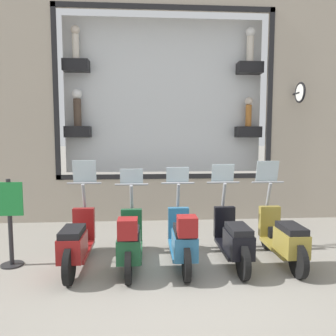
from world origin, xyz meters
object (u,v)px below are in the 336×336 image
at_px(scooter_green_3, 130,241).
at_px(scooter_red_4, 77,242).
at_px(scooter_olive_0, 284,238).
at_px(shop_sign_post, 10,220).
at_px(scooter_teal_2, 183,239).
at_px(scooter_black_1, 233,239).

relative_size(scooter_green_3, scooter_red_4, 0.99).
distance_m(scooter_olive_0, shop_sign_post, 4.52).
xyz_separation_m(scooter_teal_2, scooter_red_4, (0.07, 1.69, -0.03)).
relative_size(scooter_olive_0, scooter_black_1, 1.00).
bearing_deg(scooter_green_3, scooter_olive_0, -88.46).
distance_m(scooter_green_3, shop_sign_post, 2.00).
height_order(scooter_black_1, scooter_teal_2, scooter_black_1).
bearing_deg(scooter_green_3, shop_sign_post, 81.40).
relative_size(scooter_black_1, scooter_red_4, 1.00).
height_order(scooter_black_1, scooter_green_3, scooter_black_1).
bearing_deg(scooter_red_4, scooter_black_1, -90.09).
xyz_separation_m(scooter_black_1, shop_sign_post, (0.23, 3.65, 0.32)).
bearing_deg(scooter_teal_2, shop_sign_post, 84.10).
bearing_deg(scooter_green_3, scooter_red_4, 85.18).
bearing_deg(scooter_black_1, scooter_teal_2, 94.14).
relative_size(scooter_green_3, shop_sign_post, 1.25).
bearing_deg(scooter_black_1, scooter_olive_0, -89.93).
distance_m(scooter_black_1, scooter_green_3, 1.70).
height_order(scooter_olive_0, scooter_green_3, scooter_olive_0).
distance_m(scooter_olive_0, scooter_red_4, 3.39).
xyz_separation_m(scooter_black_1, scooter_red_4, (0.00, 2.54, 0.01)).
relative_size(scooter_olive_0, shop_sign_post, 1.25).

